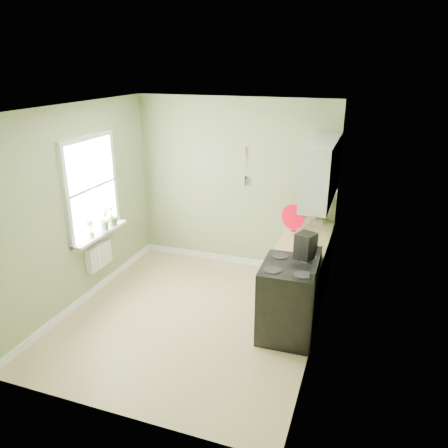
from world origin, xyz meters
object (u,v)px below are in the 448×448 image
(stove, at_px, (289,300))
(stand_mixer, at_px, (314,210))
(coffee_maker, at_px, (305,248))
(kettle, at_px, (304,214))

(stove, xyz_separation_m, stand_mixer, (0.01, 1.69, 0.61))
(stove, distance_m, coffee_maker, 0.66)
(stand_mixer, bearing_deg, coffee_maker, -85.84)
(kettle, bearing_deg, coffee_maker, -79.91)
(stove, height_order, kettle, kettle)
(coffee_maker, bearing_deg, stand_mixer, 94.16)
(kettle, bearing_deg, stove, -85.39)
(kettle, xyz_separation_m, coffee_maker, (0.25, -1.42, 0.07))
(stand_mixer, bearing_deg, kettle, -171.76)
(stove, bearing_deg, stand_mixer, 89.55)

